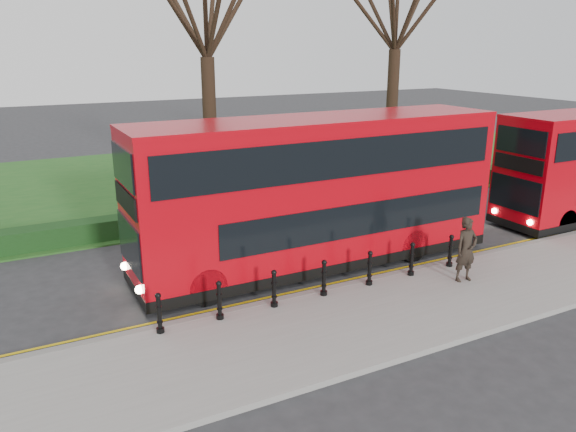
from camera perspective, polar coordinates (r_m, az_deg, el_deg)
ground at (r=16.66m, az=-2.13°, el=-7.49°), size 120.00×120.00×0.00m
pavement at (r=14.25m, az=3.17°, el=-11.64°), size 60.00×4.00×0.15m
kerb at (r=15.81m, az=-0.56°, el=-8.58°), size 60.00×0.25×0.16m
grass_verge at (r=30.23m, az=-14.48°, el=3.31°), size 60.00×18.00×0.06m
hedge at (r=22.47m, az=-9.62°, el=-0.07°), size 60.00×0.90×0.80m
yellow_line_outer at (r=16.08m, az=-1.04°, el=-8.39°), size 60.00×0.10×0.01m
yellow_line_inner at (r=16.25m, az=-1.36°, el=-8.12°), size 60.00×0.10×0.01m
tree_mid at (r=25.23m, az=-8.41°, el=20.39°), size 7.46×7.46×11.65m
tree_right at (r=30.12m, az=11.05°, el=20.41°), size 7.79×7.79×12.17m
bollard_row at (r=15.80m, az=3.67°, el=-6.35°), size 9.47×0.15×1.00m
bus_lead at (r=17.80m, az=3.14°, el=2.34°), size 12.01×2.76×4.78m
pedestrian at (r=17.36m, az=17.65°, el=-3.26°), size 0.75×0.52×1.96m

